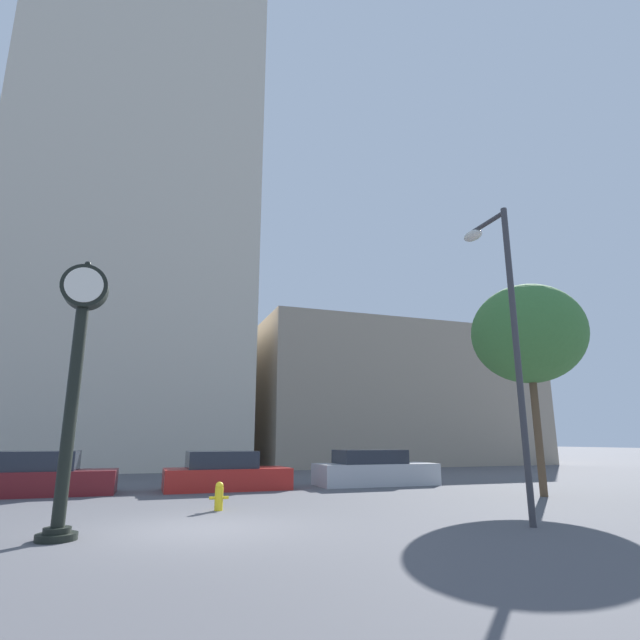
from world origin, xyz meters
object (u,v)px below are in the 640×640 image
fire_hydrant_near (219,496)px  car_red (226,473)px  street_lamp_right (502,312)px  bare_tree (528,334)px  car_maroon (39,477)px  car_silver (374,470)px  street_clock (76,362)px

fire_hydrant_near → car_red: bearing=79.4°
street_lamp_right → bare_tree: bearing=42.7°
car_maroon → car_silver: (11.74, -0.17, -0.01)m
car_red → street_lamp_right: (4.70, -9.52, 4.05)m
car_silver → street_lamp_right: street_lamp_right is taller
car_red → street_lamp_right: 11.36m
street_clock → car_maroon: 8.84m
street_lamp_right → bare_tree: (4.37, 4.03, 0.58)m
bare_tree → street_clock: bearing=-168.6°
car_maroon → car_silver: car_maroon is taller
street_clock → bare_tree: bearing=11.4°
fire_hydrant_near → street_lamp_right: (5.68, -4.23, 4.25)m
street_clock → street_lamp_right: 9.15m
car_red → street_lamp_right: bearing=-63.6°
car_maroon → car_red: car_maroon is taller
car_maroon → bare_tree: size_ratio=0.66×
car_maroon → bare_tree: (15.00, -5.59, 4.61)m
car_red → fire_hydrant_near: bearing=-100.5°
car_silver → car_maroon: bearing=180.0°
car_silver → fire_hydrant_near: bearing=-141.7°
street_lamp_right → car_silver: bearing=83.3°
fire_hydrant_near → bare_tree: (10.06, -0.19, 4.83)m
street_clock → street_lamp_right: street_lamp_right is taller
car_red → fire_hydrant_near: size_ratio=6.32×
street_clock → street_lamp_right: (8.94, -1.34, 1.44)m
car_silver → bare_tree: bare_tree is taller
street_clock → fire_hydrant_near: size_ratio=7.53×
fire_hydrant_near → bare_tree: size_ratio=0.10×
street_clock → car_silver: bearing=38.9°
car_silver → car_red: bearing=-179.8°
car_red → street_lamp_right: size_ratio=0.62×
car_maroon → fire_hydrant_near: car_maroon is taller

